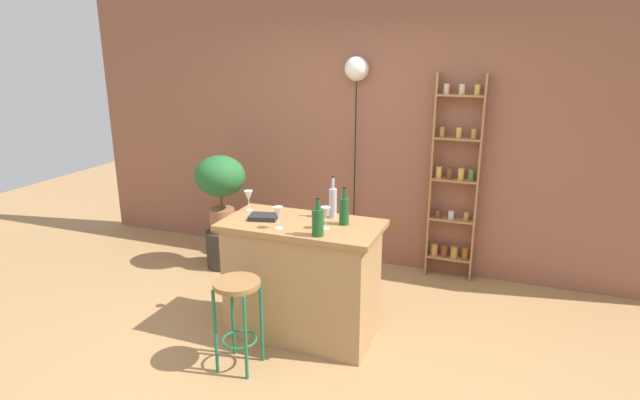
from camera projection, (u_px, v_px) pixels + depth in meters
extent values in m
plane|color=#A37A4C|center=(287.00, 353.00, 3.90)|extent=(12.00, 12.00, 0.00)
cube|color=#8C5642|center=(365.00, 129.00, 5.25)|extent=(6.40, 0.10, 2.80)
cube|color=#A87F51|center=(302.00, 282.00, 4.04)|extent=(1.10, 0.57, 0.89)
cube|color=#9E7042|center=(302.00, 225.00, 3.91)|extent=(1.20, 0.61, 0.04)
cylinder|color=#196642|center=(215.00, 332.00, 3.59)|extent=(0.02, 0.02, 0.63)
cylinder|color=#196642|center=(245.00, 338.00, 3.51)|extent=(0.02, 0.02, 0.63)
cylinder|color=#196642|center=(233.00, 316.00, 3.80)|extent=(0.02, 0.02, 0.63)
cylinder|color=#196642|center=(262.00, 322.00, 3.72)|extent=(0.02, 0.02, 0.63)
torus|color=#196642|center=(239.00, 339.00, 3.68)|extent=(0.25, 0.25, 0.02)
cylinder|color=olive|center=(237.00, 284.00, 3.56)|extent=(0.33, 0.33, 0.03)
cube|color=#9E7042|center=(432.00, 178.00, 5.00)|extent=(0.02, 0.13, 1.97)
cube|color=#9E7042|center=(478.00, 182.00, 4.85)|extent=(0.02, 0.13, 1.97)
cube|color=#9E7042|center=(449.00, 257.00, 5.15)|extent=(0.41, 0.13, 0.02)
cylinder|color=#AD7A38|center=(434.00, 249.00, 5.18)|extent=(0.07, 0.07, 0.12)
cylinder|color=brown|center=(444.00, 250.00, 5.15)|extent=(0.07, 0.07, 0.12)
cylinder|color=#AD7A38|center=(454.00, 252.00, 5.11)|extent=(0.07, 0.07, 0.12)
cylinder|color=#994C23|center=(465.00, 253.00, 5.09)|extent=(0.07, 0.07, 0.12)
cube|color=#9E7042|center=(452.00, 220.00, 5.04)|extent=(0.41, 0.13, 0.02)
cylinder|color=brown|center=(438.00, 214.00, 5.06)|extent=(0.06, 0.06, 0.08)
cylinder|color=silver|center=(451.00, 215.00, 5.03)|extent=(0.06, 0.06, 0.08)
cylinder|color=#AD7A38|center=(466.00, 216.00, 4.99)|extent=(0.06, 0.06, 0.08)
cube|color=#9E7042|center=(455.00, 180.00, 4.93)|extent=(0.41, 0.13, 0.02)
cylinder|color=gold|center=(439.00, 172.00, 4.96)|extent=(0.06, 0.06, 0.11)
cylinder|color=brown|center=(449.00, 173.00, 4.92)|extent=(0.06, 0.06, 0.11)
cylinder|color=gold|center=(461.00, 174.00, 4.89)|extent=(0.06, 0.06, 0.11)
cylinder|color=#4C7033|center=(471.00, 175.00, 4.86)|extent=(0.06, 0.06, 0.11)
cube|color=#9E7042|center=(458.00, 139.00, 4.81)|extent=(0.41, 0.13, 0.02)
cylinder|color=#AD7A38|center=(442.00, 132.00, 4.85)|extent=(0.05, 0.05, 0.09)
cylinder|color=gold|center=(459.00, 133.00, 4.80)|extent=(0.05, 0.05, 0.09)
cylinder|color=#AD7A38|center=(474.00, 134.00, 4.74)|extent=(0.05, 0.05, 0.09)
cube|color=#9E7042|center=(461.00, 95.00, 4.70)|extent=(0.41, 0.13, 0.02)
cylinder|color=beige|center=(446.00, 89.00, 4.74)|extent=(0.05, 0.05, 0.09)
cylinder|color=beige|center=(462.00, 89.00, 4.68)|extent=(0.05, 0.05, 0.09)
cylinder|color=gold|center=(478.00, 90.00, 4.64)|extent=(0.05, 0.05, 0.09)
cylinder|color=#2D2823|center=(224.00, 248.00, 5.40)|extent=(0.36, 0.36, 0.38)
cylinder|color=#935B3D|center=(222.00, 220.00, 5.31)|extent=(0.25, 0.25, 0.24)
cylinder|color=brown|center=(221.00, 201.00, 5.25)|extent=(0.03, 0.03, 0.16)
ellipsoid|color=#23602D|center=(220.00, 176.00, 5.18)|extent=(0.51, 0.46, 0.41)
cylinder|color=#194C23|center=(344.00, 211.00, 3.84)|extent=(0.07, 0.07, 0.20)
cylinder|color=#194C23|center=(344.00, 193.00, 3.80)|extent=(0.03, 0.03, 0.08)
cylinder|color=black|center=(344.00, 188.00, 3.79)|extent=(0.03, 0.03, 0.01)
cylinder|color=#B2B2B7|center=(333.00, 203.00, 3.99)|extent=(0.06, 0.06, 0.23)
cylinder|color=#B2B2B7|center=(333.00, 183.00, 3.95)|extent=(0.02, 0.02, 0.09)
cylinder|color=black|center=(333.00, 177.00, 3.93)|extent=(0.03, 0.03, 0.01)
cylinder|color=#194C23|center=(318.00, 223.00, 3.61)|extent=(0.08, 0.08, 0.19)
cylinder|color=#194C23|center=(318.00, 204.00, 3.57)|extent=(0.03, 0.03, 0.07)
cylinder|color=black|center=(318.00, 198.00, 3.56)|extent=(0.03, 0.03, 0.01)
cylinder|color=silver|center=(249.00, 210.00, 4.20)|extent=(0.06, 0.06, 0.00)
cylinder|color=silver|center=(249.00, 205.00, 4.19)|extent=(0.01, 0.01, 0.07)
cone|color=silver|center=(248.00, 196.00, 4.16)|extent=(0.07, 0.07, 0.08)
cylinder|color=silver|center=(279.00, 228.00, 3.78)|extent=(0.06, 0.06, 0.00)
cylinder|color=silver|center=(279.00, 223.00, 3.77)|extent=(0.01, 0.01, 0.07)
cone|color=silver|center=(278.00, 212.00, 3.75)|extent=(0.07, 0.07, 0.08)
cylinder|color=silver|center=(326.00, 228.00, 3.78)|extent=(0.06, 0.06, 0.00)
cylinder|color=silver|center=(326.00, 223.00, 3.76)|extent=(0.01, 0.01, 0.07)
cone|color=silver|center=(326.00, 213.00, 3.74)|extent=(0.07, 0.07, 0.08)
cube|color=black|center=(263.00, 217.00, 3.98)|extent=(0.24, 0.20, 0.03)
cylinder|color=black|center=(355.00, 170.00, 5.29)|extent=(0.01, 0.01, 1.99)
sphere|color=white|center=(357.00, 69.00, 5.01)|extent=(0.24, 0.24, 0.24)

